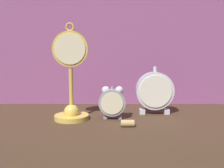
# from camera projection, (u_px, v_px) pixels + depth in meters

# --- Properties ---
(ground_plane) EXTENTS (4.00, 4.00, 0.00)m
(ground_plane) POSITION_uv_depth(u_px,v_px,m) (112.00, 124.00, 0.81)
(ground_plane) COLOR #422D1E
(fabric_backdrop_drape) EXTENTS (1.50, 0.01, 0.64)m
(fabric_backdrop_drape) POSITION_uv_depth(u_px,v_px,m) (112.00, 32.00, 1.09)
(fabric_backdrop_drape) COLOR #8E4C7F
(fabric_backdrop_drape) RESTS_ON ground_plane
(pocket_watch_on_stand) EXTENTS (0.12, 0.12, 0.33)m
(pocket_watch_on_stand) POSITION_uv_depth(u_px,v_px,m) (71.00, 86.00, 0.85)
(pocket_watch_on_stand) COLOR gold
(pocket_watch_on_stand) RESTS_ON ground_plane
(alarm_clock_twin_bell) EXTENTS (0.09, 0.03, 0.12)m
(alarm_clock_twin_bell) POSITION_uv_depth(u_px,v_px,m) (113.00, 101.00, 0.86)
(alarm_clock_twin_bell) COLOR gray
(alarm_clock_twin_bell) RESTS_ON ground_plane
(mantel_clock_silver) EXTENTS (0.14, 0.04, 0.18)m
(mantel_clock_silver) POSITION_uv_depth(u_px,v_px,m) (155.00, 91.00, 0.94)
(mantel_clock_silver) COLOR silver
(mantel_clock_silver) RESTS_ON ground_plane
(wine_cork) EXTENTS (0.04, 0.02, 0.02)m
(wine_cork) POSITION_uv_depth(u_px,v_px,m) (128.00, 123.00, 0.78)
(wine_cork) COLOR tan
(wine_cork) RESTS_ON ground_plane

